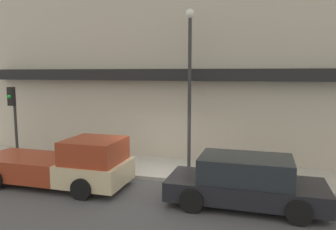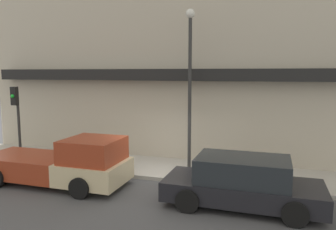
% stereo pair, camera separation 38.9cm
% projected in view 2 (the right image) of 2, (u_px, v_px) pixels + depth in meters
% --- Properties ---
extents(ground_plane, '(80.00, 80.00, 0.00)m').
position_uv_depth(ground_plane, '(156.00, 181.00, 12.16)').
color(ground_plane, '#4C4C4F').
extents(sidewalk, '(36.00, 2.82, 0.15)m').
position_uv_depth(sidewalk, '(168.00, 169.00, 13.48)').
color(sidewalk, '#B7B2A8').
rests_on(sidewalk, ground).
extents(building, '(19.80, 3.80, 10.79)m').
position_uv_depth(building, '(187.00, 43.00, 15.53)').
color(building, '#BCB29E').
rests_on(building, ground).
extents(pickup_truck, '(5.45, 2.18, 1.76)m').
position_uv_depth(pickup_truck, '(63.00, 164.00, 11.70)').
color(pickup_truck, beige).
rests_on(pickup_truck, ground).
extents(parked_car, '(4.66, 2.10, 1.51)m').
position_uv_depth(parked_car, '(242.00, 183.00, 9.79)').
color(parked_car, black).
rests_on(parked_car, ground).
extents(fire_hydrant, '(0.16, 0.16, 0.60)m').
position_uv_depth(fire_hydrant, '(102.00, 162.00, 13.20)').
color(fire_hydrant, yellow).
rests_on(fire_hydrant, sidewalk).
extents(street_lamp, '(0.36, 0.36, 6.31)m').
position_uv_depth(street_lamp, '(190.00, 72.00, 12.94)').
color(street_lamp, '#2D2D2D').
rests_on(street_lamp, sidewalk).
extents(traffic_light, '(0.28, 0.42, 3.25)m').
position_uv_depth(traffic_light, '(17.00, 109.00, 14.38)').
color(traffic_light, '#2D2D2D').
rests_on(traffic_light, sidewalk).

